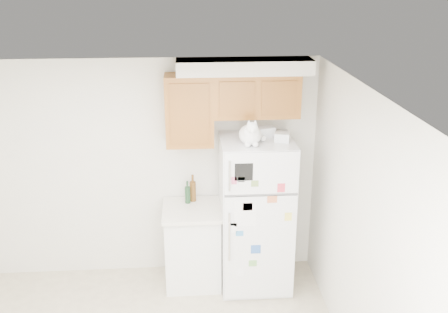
{
  "coord_description": "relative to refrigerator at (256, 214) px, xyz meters",
  "views": [
    {
      "loc": [
        0.46,
        -3.5,
        3.38
      ],
      "look_at": [
        0.84,
        1.55,
        1.55
      ],
      "focal_mm": 42.0,
      "sensor_mm": 36.0,
      "label": 1
    }
  ],
  "objects": [
    {
      "name": "base_counter",
      "position": [
        -0.69,
        0.07,
        -0.39
      ],
      "size": [
        0.64,
        0.64,
        0.92
      ],
      "color": "white",
      "rests_on": "ground_plane"
    },
    {
      "name": "storage_box_back",
      "position": [
        0.1,
        0.13,
        0.9
      ],
      "size": [
        0.21,
        0.18,
        0.1
      ],
      "primitive_type": "cube",
      "rotation": [
        0.0,
        0.0,
        0.29
      ],
      "color": "white",
      "rests_on": "refrigerator"
    },
    {
      "name": "bottle_amber",
      "position": [
        -0.67,
        0.26,
        0.22
      ],
      "size": [
        0.07,
        0.07,
        0.31
      ],
      "primitive_type": null,
      "color": "#593814",
      "rests_on": "base_counter"
    },
    {
      "name": "bottle_green",
      "position": [
        -0.73,
        0.2,
        0.2
      ],
      "size": [
        0.06,
        0.06,
        0.26
      ],
      "primitive_type": null,
      "color": "#19381E",
      "rests_on": "base_counter"
    },
    {
      "name": "refrigerator",
      "position": [
        0.0,
        0.0,
        0.0
      ],
      "size": [
        0.76,
        0.78,
        1.7
      ],
      "color": "white",
      "rests_on": "ground_plane"
    },
    {
      "name": "room_shell",
      "position": [
        -1.07,
        -1.36,
        0.82
      ],
      "size": [
        3.84,
        4.04,
        2.52
      ],
      "color": "silver",
      "rests_on": "ground_plane"
    },
    {
      "name": "cat",
      "position": [
        -0.09,
        -0.13,
        0.96
      ],
      "size": [
        0.28,
        0.41,
        0.29
      ],
      "color": "white",
      "rests_on": "refrigerator"
    },
    {
      "name": "storage_box_front",
      "position": [
        0.25,
        -0.06,
        0.89
      ],
      "size": [
        0.17,
        0.15,
        0.09
      ],
      "primitive_type": "cube",
      "rotation": [
        0.0,
        0.0,
        -0.28
      ],
      "color": "white",
      "rests_on": "refrigerator"
    }
  ]
}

